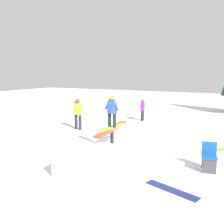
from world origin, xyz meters
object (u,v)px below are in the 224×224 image
(bystander_purple, at_px, (143,109))
(folding_chair, at_px, (209,158))
(main_rider_on_rail, at_px, (112,113))
(bystander_yellow, at_px, (78,112))
(loose_snowboard_lime, at_px, (215,151))
(loose_snowboard_navy, at_px, (172,190))
(rail_feature, at_px, (112,131))

(bystander_purple, relative_size, folding_chair, 1.53)
(main_rider_on_rail, relative_size, bystander_yellow, 0.97)
(folding_chair, bearing_deg, main_rider_on_rail, 163.46)
(bystander_yellow, distance_m, folding_chair, 7.38)
(loose_snowboard_lime, bearing_deg, folding_chair, -140.81)
(main_rider_on_rail, bearing_deg, loose_snowboard_navy, -115.41)
(bystander_purple, bearing_deg, loose_snowboard_navy, 18.55)
(rail_feature, distance_m, bystander_purple, 6.37)
(main_rider_on_rail, distance_m, loose_snowboard_navy, 3.89)
(main_rider_on_rail, xyz_separation_m, loose_snowboard_lime, (1.86, -3.49, -1.48))
(main_rider_on_rail, distance_m, folding_chair, 3.71)
(main_rider_on_rail, distance_m, bystander_yellow, 4.11)
(loose_snowboard_navy, bearing_deg, folding_chair, -92.28)
(main_rider_on_rail, xyz_separation_m, bystander_yellow, (2.38, 3.30, -0.58))
(folding_chair, bearing_deg, rail_feature, 163.46)
(rail_feature, height_order, bystander_purple, bystander_purple)
(rail_feature, xyz_separation_m, main_rider_on_rail, (0.00, 0.00, 0.71))
(rail_feature, distance_m, main_rider_on_rail, 0.71)
(rail_feature, bearing_deg, bystander_purple, 3.49)
(bystander_yellow, height_order, loose_snowboard_lime, bystander_yellow)
(loose_snowboard_lime, distance_m, folding_chair, 2.24)
(rail_feature, relative_size, bystander_purple, 2.08)
(main_rider_on_rail, relative_size, loose_snowboard_navy, 1.08)
(main_rider_on_rail, height_order, loose_snowboard_lime, main_rider_on_rail)
(loose_snowboard_navy, bearing_deg, bystander_yellow, -18.73)
(main_rider_on_rail, distance_m, bystander_purple, 6.41)
(loose_snowboard_lime, bearing_deg, bystander_purple, 84.81)
(rail_feature, height_order, loose_snowboard_lime, rail_feature)
(rail_feature, bearing_deg, folding_chair, -102.81)
(folding_chair, bearing_deg, bystander_purple, 114.61)
(loose_snowboard_navy, bearing_deg, loose_snowboard_lime, -81.07)
(rail_feature, distance_m, bystander_yellow, 4.08)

